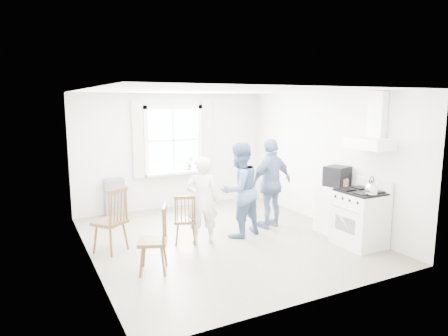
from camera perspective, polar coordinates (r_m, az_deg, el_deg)
room_shell at (r=6.92m, az=-0.19°, el=0.15°), size 4.62×5.12×2.64m
window_assembly at (r=9.12m, az=-7.18°, el=3.40°), size 1.88×0.24×1.70m
range_hood at (r=7.02m, az=20.37°, el=4.63°), size 0.45×0.76×0.94m
shelf_unit at (r=8.82m, az=-15.37°, el=-4.10°), size 0.40×0.30×0.80m
gas_stove at (r=7.16m, az=18.83°, el=-6.76°), size 0.68×0.76×1.12m
kettle at (r=6.77m, az=20.29°, el=-2.80°), size 0.22×0.22×0.31m
low_cabinet at (r=7.69m, az=15.43°, el=-5.72°), size 0.50×0.55×0.90m
stereo_stack at (r=7.53m, az=15.85°, el=-1.13°), size 0.49×0.46×0.36m
cardboard_box at (r=7.46m, az=16.24°, el=-2.04°), size 0.30×0.26×0.16m
windsor_chair_a at (r=6.66m, az=-15.32°, el=-6.24°), size 0.63×0.62×1.08m
windsor_chair_b at (r=6.83m, az=-5.57°, el=-6.61°), size 0.48×0.48×0.88m
windsor_chair_c at (r=5.82m, az=-9.12°, el=-8.89°), size 0.54×0.54×0.99m
person_left at (r=6.83m, az=-3.16°, el=-4.64°), size 0.69×0.69×1.51m
person_mid at (r=7.17m, az=2.18°, el=-3.14°), size 1.02×1.02×1.71m
person_right at (r=7.72m, az=6.75°, el=-2.20°), size 1.19×1.19×1.73m
potted_plant at (r=9.22m, az=-4.95°, el=0.67°), size 0.18×0.18×0.32m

